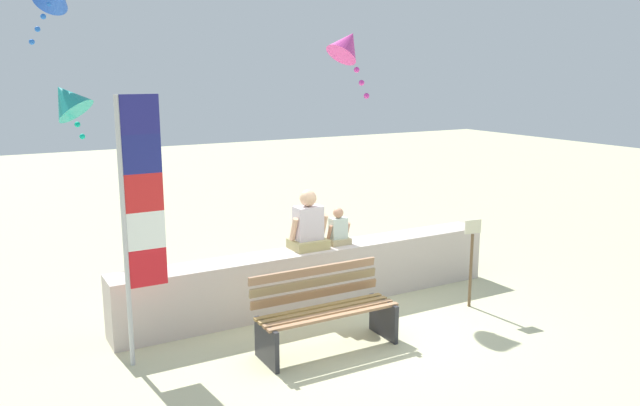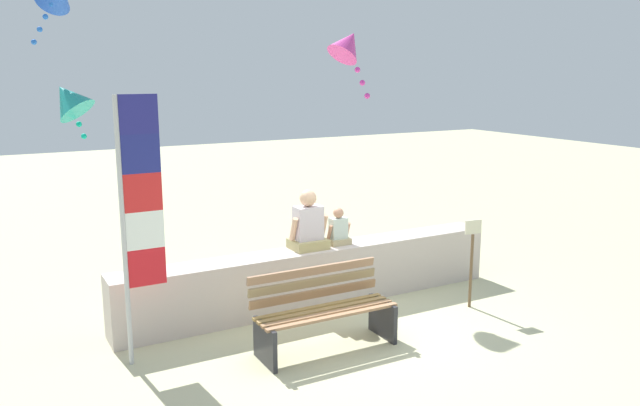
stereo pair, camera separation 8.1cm
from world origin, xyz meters
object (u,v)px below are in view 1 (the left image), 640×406
(flag_banner, at_px, (137,208))
(kite_magenta, at_px, (347,45))
(kite_teal, at_px, (67,99))
(park_bench, at_px, (324,312))
(person_adult, at_px, (308,226))
(person_child, at_px, (338,230))
(sign_post, at_px, (472,255))

(flag_banner, distance_m, kite_magenta, 4.15)
(kite_teal, bearing_deg, kite_magenta, -20.89)
(kite_magenta, bearing_deg, kite_teal, 159.11)
(park_bench, distance_m, kite_magenta, 4.02)
(flag_banner, relative_size, kite_magenta, 2.67)
(kite_magenta, bearing_deg, flag_banner, -156.20)
(park_bench, bearing_deg, flag_banner, 161.75)
(person_adult, distance_m, person_child, 0.47)
(person_child, height_order, sign_post, person_child)
(park_bench, relative_size, kite_magenta, 1.53)
(flag_banner, xyz_separation_m, kite_magenta, (3.45, 1.52, 1.74))
(kite_teal, distance_m, sign_post, 5.83)
(person_child, relative_size, sign_post, 0.42)
(person_adult, height_order, sign_post, person_adult)
(person_adult, height_order, flag_banner, flag_banner)
(person_adult, xyz_separation_m, sign_post, (1.82, -1.10, -0.38))
(person_adult, height_order, person_child, person_adult)
(flag_banner, bearing_deg, person_adult, 15.50)
(sign_post, bearing_deg, park_bench, -176.22)
(person_adult, bearing_deg, kite_magenta, 38.00)
(park_bench, relative_size, person_child, 3.24)
(kite_teal, bearing_deg, person_adult, -41.97)
(kite_teal, bearing_deg, sign_post, -37.80)
(park_bench, bearing_deg, sign_post, 3.78)
(person_child, height_order, kite_teal, kite_teal)
(park_bench, xyz_separation_m, flag_banner, (-1.85, 0.61, 1.27))
(kite_teal, bearing_deg, park_bench, -59.92)
(kite_magenta, height_order, sign_post, kite_magenta)
(park_bench, distance_m, person_adult, 1.50)
(person_adult, bearing_deg, kite_teal, 138.03)
(person_adult, distance_m, kite_magenta, 2.74)
(person_child, height_order, kite_magenta, kite_magenta)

